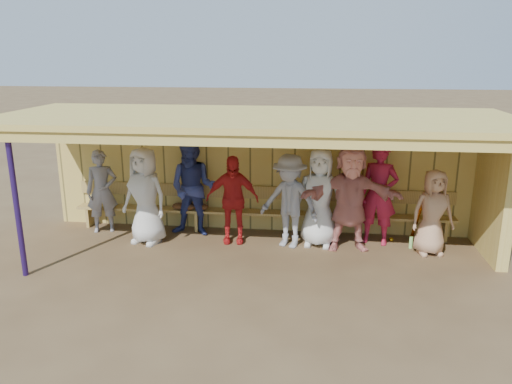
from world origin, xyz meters
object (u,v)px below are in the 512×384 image
player_a (102,191)px  player_b (145,196)px  player_e (289,201)px  player_h (433,212)px  player_g (379,194)px  player_d (232,199)px  player_c (193,188)px  player_f (350,198)px  bench (260,207)px  player_extra (319,198)px

player_a → player_b: size_ratio=0.91×
player_a → player_e: size_ratio=0.95×
player_h → player_g: bearing=143.0°
player_d → player_c: bearing=154.6°
player_b → player_h: player_b is taller
player_c → player_f: 3.04m
player_a → bench: player_a is taller
player_g → player_h: (0.90, -0.44, -0.19)m
player_c → player_h: (4.47, -0.47, -0.18)m
player_e → player_f: size_ratio=0.89×
player_h → player_extra: 2.02m
player_b → player_f: (3.81, 0.13, 0.06)m
player_e → player_h: (2.55, -0.06, -0.10)m
player_e → player_extra: (0.55, 0.13, 0.05)m
player_h → player_extra: (-2.00, 0.19, 0.15)m
player_b → player_h: (5.26, 0.06, -0.15)m
player_f → player_c: bearing=167.2°
player_e → player_g: 1.69m
player_d → bench: size_ratio=0.22×
player_b → player_g: bearing=23.5°
bench → player_g: bearing=-8.6°
player_a → player_h: 6.36m
player_extra → player_f: bearing=-4.7°
player_f → bench: bearing=152.4°
player_a → player_g: (5.43, -0.02, 0.13)m
player_e → player_g: player_g is taller
player_b → player_d: 1.64m
player_a → player_h: bearing=-23.1°
player_b → bench: (2.09, 0.83, -0.40)m
bench → player_c: bearing=-166.8°
player_c → bench: size_ratio=0.25×
player_d → player_extra: 1.64m
player_f → player_extra: size_ratio=1.06×
player_b → player_c: bearing=50.8°
player_c → player_f: player_f is taller
player_e → player_d: bearing=-164.7°
player_c → player_f: (3.02, -0.40, 0.03)m
player_f → player_h: player_f is taller
player_c → player_d: (0.83, -0.30, -0.11)m
player_g → player_extra: player_g is taller
player_c → player_d: size_ratio=1.13×
player_d → player_extra: (1.64, 0.02, 0.08)m
player_a → player_h: (6.34, -0.46, -0.06)m
player_f → player_g: size_ratio=1.02×
player_a → player_e: bearing=-24.9°
player_b → player_e: bearing=19.6°
player_e → bench: (-0.61, 0.71, -0.35)m
player_d → player_g: size_ratio=0.88×
player_a → player_extra: (4.33, -0.27, 0.09)m
player_d → player_f: player_f is taller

